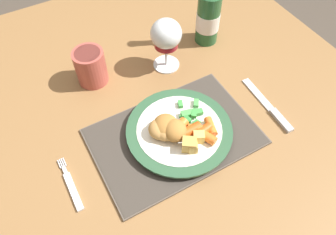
% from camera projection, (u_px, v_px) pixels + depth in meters
% --- Properties ---
extents(ground_plane, '(6.00, 6.00, 0.00)m').
position_uv_depth(ground_plane, '(147.00, 208.00, 1.41)').
color(ground_plane, '#4C4238').
extents(dining_table, '(1.16, 1.00, 0.74)m').
position_uv_depth(dining_table, '(135.00, 118.00, 0.89)').
color(dining_table, olive).
rests_on(dining_table, ground).
extents(placemat, '(0.37, 0.24, 0.01)m').
position_uv_depth(placemat, '(174.00, 136.00, 0.74)').
color(placemat, brown).
rests_on(placemat, dining_table).
extents(dinner_plate, '(0.24, 0.24, 0.02)m').
position_uv_depth(dinner_plate, '(179.00, 131.00, 0.74)').
color(dinner_plate, white).
rests_on(dinner_plate, placemat).
extents(breaded_croquettes, '(0.09, 0.10, 0.04)m').
position_uv_depth(breaded_croquettes, '(166.00, 129.00, 0.71)').
color(breaded_croquettes, '#A87033').
rests_on(breaded_croquettes, dinner_plate).
extents(green_beans_pile, '(0.09, 0.09, 0.01)m').
position_uv_depth(green_beans_pile, '(190.00, 116.00, 0.74)').
color(green_beans_pile, '#4CA84C').
rests_on(green_beans_pile, dinner_plate).
extents(glazed_carrots, '(0.09, 0.09, 0.02)m').
position_uv_depth(glazed_carrots, '(197.00, 130.00, 0.71)').
color(glazed_carrots, '#CC5119').
rests_on(glazed_carrots, dinner_plate).
extents(fork, '(0.01, 0.13, 0.01)m').
position_uv_depth(fork, '(72.00, 187.00, 0.67)').
color(fork, silver).
rests_on(fork, dining_table).
extents(table_knife, '(0.03, 0.18, 0.01)m').
position_uv_depth(table_knife, '(271.00, 109.00, 0.79)').
color(table_knife, silver).
rests_on(table_knife, dining_table).
extents(wine_glass, '(0.08, 0.08, 0.14)m').
position_uv_depth(wine_glass, '(166.00, 36.00, 0.81)').
color(wine_glass, silver).
rests_on(wine_glass, dining_table).
extents(bottle, '(0.06, 0.06, 0.25)m').
position_uv_depth(bottle, '(209.00, 14.00, 0.88)').
color(bottle, '#23562D').
rests_on(bottle, dining_table).
extents(roast_potatoes, '(0.06, 0.04, 0.03)m').
position_uv_depth(roast_potatoes, '(193.00, 143.00, 0.69)').
color(roast_potatoes, '#DBB256').
rests_on(roast_potatoes, dinner_plate).
extents(drinking_cup, '(0.08, 0.08, 0.09)m').
position_uv_depth(drinking_cup, '(90.00, 66.00, 0.81)').
color(drinking_cup, '#B24C42').
rests_on(drinking_cup, dining_table).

